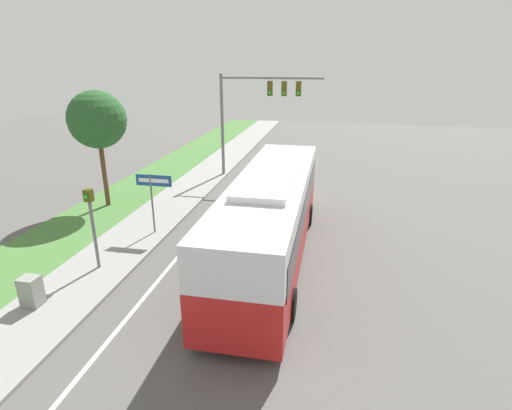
{
  "coord_description": "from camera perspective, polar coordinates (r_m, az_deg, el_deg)",
  "views": [
    {
      "loc": [
        2.27,
        -11.58,
        7.42
      ],
      "look_at": [
        -0.72,
        3.58,
        1.82
      ],
      "focal_mm": 28.0,
      "sensor_mm": 36.0,
      "label": 1
    }
  ],
  "objects": [
    {
      "name": "pedestrian_signal",
      "position": [
        15.48,
        -22.44,
        -1.55
      ],
      "size": [
        0.28,
        0.34,
        3.18
      ],
      "color": "slate",
      "rests_on": "ground_plane"
    },
    {
      "name": "roadside_tree",
      "position": [
        21.95,
        -21.74,
        11.21
      ],
      "size": [
        2.89,
        2.89,
        5.99
      ],
      "color": "brown",
      "rests_on": "grass_verge"
    },
    {
      "name": "grass_verge",
      "position": [
        18.02,
        -31.0,
        -7.3
      ],
      "size": [
        3.6,
        80.0,
        0.1
      ],
      "color": "#477538",
      "rests_on": "ground_plane"
    },
    {
      "name": "sidewalk",
      "position": [
        16.13,
        -22.38,
        -8.89
      ],
      "size": [
        2.8,
        80.0,
        0.12
      ],
      "color": "gray",
      "rests_on": "ground_plane"
    },
    {
      "name": "ground_plane",
      "position": [
        13.94,
        0.06,
        -12.26
      ],
      "size": [
        80.0,
        80.0,
        0.0
      ],
      "primitive_type": "plane",
      "color": "#565451"
    },
    {
      "name": "signal_gantry",
      "position": [
        26.18,
        -0.07,
        14.4
      ],
      "size": [
        6.58,
        0.41,
        6.67
      ],
      "color": "slate",
      "rests_on": "ground_plane"
    },
    {
      "name": "bus",
      "position": [
        15.33,
        2.17,
        -1.08
      ],
      "size": [
        2.77,
        12.36,
        3.56
      ],
      "color": "red",
      "rests_on": "ground_plane"
    },
    {
      "name": "lane_divider_near",
      "position": [
        14.95,
        -13.84,
        -10.47
      ],
      "size": [
        0.14,
        30.0,
        0.01
      ],
      "color": "silver",
      "rests_on": "ground_plane"
    },
    {
      "name": "utility_cabinet",
      "position": [
        14.63,
        -29.46,
        -10.69
      ],
      "size": [
        0.57,
        0.5,
        0.98
      ],
      "color": "gray",
      "rests_on": "sidewalk"
    },
    {
      "name": "street_sign",
      "position": [
        17.96,
        -14.49,
        2.0
      ],
      "size": [
        1.63,
        0.08,
        2.85
      ],
      "color": "slate",
      "rests_on": "ground_plane"
    }
  ]
}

